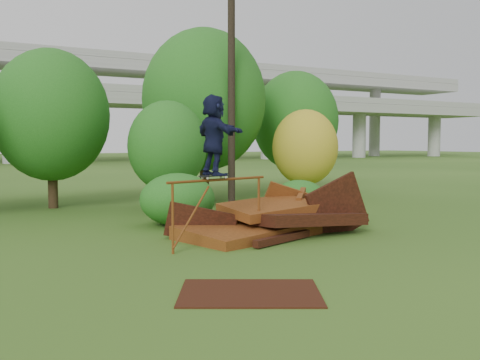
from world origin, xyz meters
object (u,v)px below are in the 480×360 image
skater (214,135)px  utility_pole (231,67)px  flat_plate (250,293)px  scrap_pile (272,221)px

skater → utility_pole: bearing=-34.8°
skater → flat_plate: (-1.25, -3.87, -2.66)m
scrap_pile → utility_pole: (2.07, 6.26, 5.03)m
flat_plate → scrap_pile: bearing=54.0°
scrap_pile → flat_plate: scrap_pile is taller
scrap_pile → utility_pole: bearing=71.7°
skater → flat_plate: size_ratio=0.83×
skater → scrap_pile: bearing=-74.6°
scrap_pile → flat_plate: (-3.35, -4.62, -0.36)m
scrap_pile → flat_plate: 5.72m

